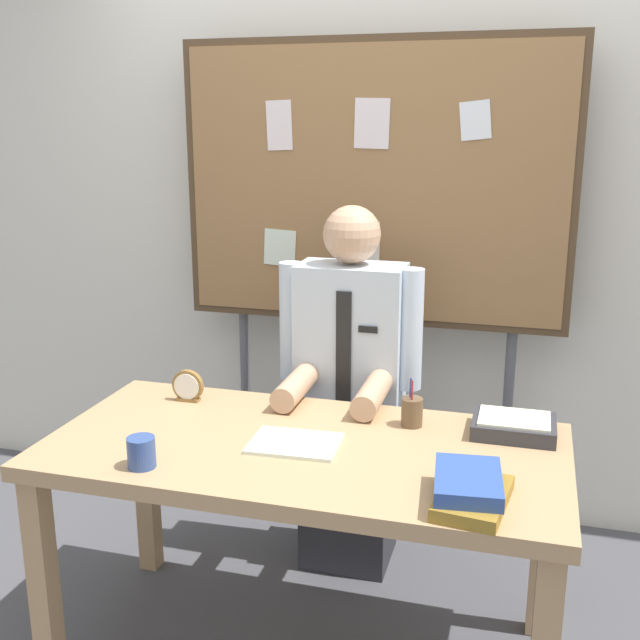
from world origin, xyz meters
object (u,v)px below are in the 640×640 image
object	(u,v)px
desk	(304,471)
coffee_mug	(141,452)
bulletin_board	(372,190)
desk_clock	(188,387)
person	(349,404)
open_notebook	(295,444)
book_stack	(471,489)
pen_holder	(412,412)
paper_tray	(514,426)

from	to	relation	value
desk	coffee_mug	xyz separation A→B (m)	(-0.40, -0.28, 0.14)
bulletin_board	desk_clock	world-z (taller)	bulletin_board
bulletin_board	person	bearing A→B (deg)	-89.96
coffee_mug	open_notebook	bearing A→B (deg)	34.75
person	book_stack	world-z (taller)	person
book_stack	desk_clock	distance (m)	1.14
coffee_mug	pen_holder	xyz separation A→B (m)	(0.70, 0.52, 0.00)
open_notebook	pen_holder	xyz separation A→B (m)	(0.32, 0.25, 0.04)
desk_clock	paper_tray	xyz separation A→B (m)	(1.13, 0.01, -0.02)
open_notebook	pen_holder	world-z (taller)	pen_holder
open_notebook	desk_clock	size ratio (longest dim) A/B	2.38
desk	book_stack	distance (m)	0.60
desk	coffee_mug	world-z (taller)	coffee_mug
desk	bulletin_board	world-z (taller)	bulletin_board
person	open_notebook	distance (m)	0.63
pen_holder	person	bearing A→B (deg)	128.95
person	coffee_mug	xyz separation A→B (m)	(-0.40, -0.89, 0.14)
open_notebook	paper_tray	distance (m)	0.70
open_notebook	book_stack	bearing A→B (deg)	-21.97
person	coffee_mug	distance (m)	0.98
bulletin_board	pen_holder	distance (m)	1.02
person	coffee_mug	size ratio (longest dim) A/B	15.74
coffee_mug	paper_tray	world-z (taller)	coffee_mug
person	desk_clock	distance (m)	0.64
person	bulletin_board	distance (m)	0.86
desk	desk_clock	bearing A→B (deg)	154.24
desk	open_notebook	xyz separation A→B (m)	(-0.02, -0.02, 0.10)
open_notebook	pen_holder	distance (m)	0.41
open_notebook	coffee_mug	xyz separation A→B (m)	(-0.38, -0.26, 0.04)
bulletin_board	desk_clock	size ratio (longest dim) A/B	17.87
pen_holder	desk_clock	bearing A→B (deg)	179.33
person	desk_clock	world-z (taller)	person
bulletin_board	coffee_mug	size ratio (longest dim) A/B	22.53
book_stack	coffee_mug	distance (m)	0.93
desk	person	xyz separation A→B (m)	(0.00, 0.60, 0.00)
desk_clock	paper_tray	distance (m)	1.13
person	desk	bearing A→B (deg)	-90.00
person	paper_tray	bearing A→B (deg)	-29.44
paper_tray	open_notebook	bearing A→B (deg)	-157.13
book_stack	open_notebook	distance (m)	0.60
person	book_stack	bearing A→B (deg)	-57.97
open_notebook	bulletin_board	bearing A→B (deg)	88.68
desk	book_stack	size ratio (longest dim) A/B	5.47
open_notebook	person	bearing A→B (deg)	87.90
bulletin_board	book_stack	world-z (taller)	bulletin_board
book_stack	paper_tray	xyz separation A→B (m)	(0.09, 0.49, -0.01)
desk_clock	pen_holder	bearing A→B (deg)	-0.67
book_stack	desk_clock	xyz separation A→B (m)	(-1.03, 0.49, 0.01)
paper_tray	bulletin_board	bearing A→B (deg)	131.16
person	pen_holder	bearing A→B (deg)	-51.05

